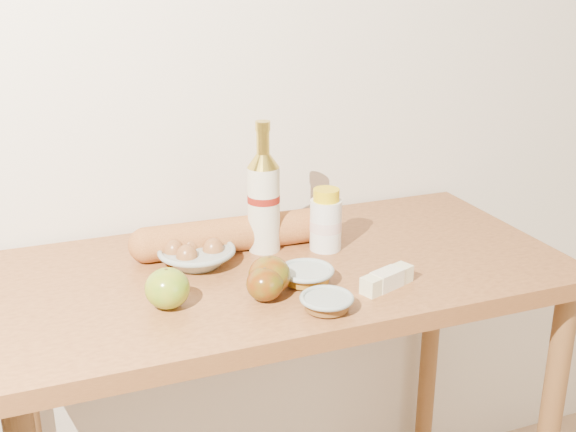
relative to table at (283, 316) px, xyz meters
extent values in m
cube|color=silver|center=(0.00, 0.33, 0.52)|extent=(3.50, 0.02, 2.60)
cube|color=#A56635|center=(0.00, 0.00, 0.10)|extent=(1.20, 0.60, 0.04)
cylinder|color=brown|center=(0.55, 0.25, -0.35)|extent=(0.05, 0.05, 0.86)
cylinder|color=beige|center=(-0.01, 0.09, 0.22)|extent=(0.07, 0.07, 0.19)
cylinder|color=maroon|center=(-0.01, 0.09, 0.24)|extent=(0.07, 0.07, 0.02)
cone|color=gold|center=(-0.01, 0.09, 0.33)|extent=(0.07, 0.07, 0.03)
cylinder|color=gold|center=(-0.01, 0.09, 0.37)|extent=(0.03, 0.03, 0.05)
cylinder|color=gold|center=(-0.01, 0.09, 0.40)|extent=(0.03, 0.03, 0.02)
cylinder|color=white|center=(0.12, 0.05, 0.18)|extent=(0.07, 0.07, 0.11)
cylinder|color=beige|center=(0.12, 0.05, 0.18)|extent=(0.08, 0.08, 0.02)
cylinder|color=yellow|center=(0.12, 0.05, 0.25)|extent=(0.06, 0.06, 0.03)
torus|color=#8F9C97|center=(-0.17, 0.07, 0.16)|extent=(0.20, 0.20, 0.01)
ellipsoid|color=brown|center=(-0.20, 0.04, 0.15)|extent=(0.06, 0.06, 0.06)
ellipsoid|color=brown|center=(-0.14, 0.06, 0.15)|extent=(0.06, 0.06, 0.06)
ellipsoid|color=brown|center=(-0.18, 0.10, 0.15)|extent=(0.06, 0.06, 0.06)
ellipsoid|color=brown|center=(-0.22, 0.08, 0.15)|extent=(0.06, 0.06, 0.06)
ellipsoid|color=brown|center=(-0.14, 0.10, 0.15)|extent=(0.06, 0.06, 0.06)
cylinder|color=#C2773B|center=(-0.07, 0.11, 0.16)|extent=(0.39, 0.09, 0.08)
sphere|color=#C2773B|center=(-0.27, 0.12, 0.16)|extent=(0.08, 0.08, 0.08)
sphere|color=#C2773B|center=(0.12, 0.10, 0.16)|extent=(0.08, 0.08, 0.08)
ellipsoid|color=#9A961E|center=(-0.27, -0.11, 0.16)|extent=(0.11, 0.11, 0.08)
cylinder|color=#4D3719|center=(-0.27, -0.11, 0.19)|extent=(0.01, 0.01, 0.01)
ellipsoid|color=maroon|center=(-0.07, -0.12, 0.16)|extent=(0.09, 0.09, 0.08)
cylinder|color=#4A3518|center=(-0.07, -0.12, 0.19)|extent=(0.01, 0.01, 0.01)
ellipsoid|color=maroon|center=(-0.09, -0.14, 0.16)|extent=(0.08, 0.08, 0.07)
cylinder|color=#442F16|center=(-0.09, -0.14, 0.18)|extent=(0.01, 0.01, 0.01)
torus|color=#8D9A95|center=(0.00, -0.22, 0.15)|extent=(0.11, 0.11, 0.01)
cylinder|color=brown|center=(0.00, -0.22, 0.14)|extent=(0.09, 0.09, 0.02)
torus|color=#9AA8A3|center=(0.01, -0.10, 0.15)|extent=(0.12, 0.12, 0.01)
cylinder|color=#8C5C16|center=(0.01, -0.10, 0.14)|extent=(0.10, 0.10, 0.02)
cube|color=beige|center=(0.15, -0.18, 0.14)|extent=(0.13, 0.08, 0.03)
cube|color=beige|center=(0.15, -0.18, 0.14)|extent=(0.07, 0.06, 0.04)
camera|label=1|loc=(-0.50, -1.31, 0.75)|focal=45.00mm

